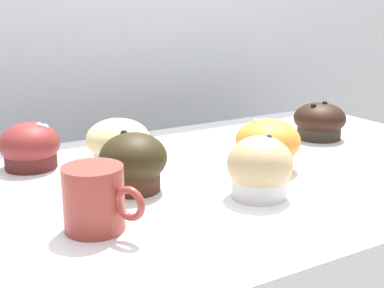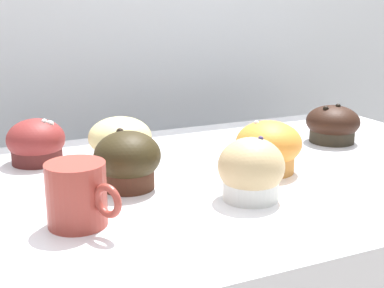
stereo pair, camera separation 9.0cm
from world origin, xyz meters
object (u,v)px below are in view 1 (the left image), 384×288
muffin_front_right (118,143)px  muffin_front_left (268,145)px  muffin_back_left (30,147)px  coffee_cup (95,197)px  muffin_back_right (134,163)px  muffin_back_center (260,169)px  muffin_front_center (319,121)px

muffin_front_right → muffin_front_left: bearing=-32.2°
muffin_back_left → coffee_cup: 0.30m
muffin_front_right → muffin_back_right: bearing=-101.6°
muffin_back_right → muffin_back_center: size_ratio=1.06×
muffin_back_right → muffin_back_center: (0.15, -0.12, -0.00)m
muffin_back_left → muffin_back_right: 0.22m
muffin_back_center → muffin_front_right: bearing=117.9°
muffin_back_right → muffin_front_right: muffin_back_right is taller
coffee_cup → muffin_back_left: bearing=91.0°
muffin_back_left → muffin_back_center: (0.25, -0.31, 0.01)m
muffin_front_center → muffin_front_left: 0.25m
muffin_front_center → coffee_cup: size_ratio=0.98×
muffin_back_left → muffin_front_right: muffin_front_right is taller
muffin_front_center → muffin_back_left: 0.58m
muffin_back_right → muffin_front_left: (0.24, -0.02, -0.00)m
muffin_back_left → muffin_back_right: muffin_back_right is taller
muffin_front_center → muffin_back_right: 0.47m
muffin_front_center → muffin_back_center: bearing=-146.8°
muffin_back_right → muffin_front_left: muffin_back_right is taller
muffin_front_center → muffin_front_right: size_ratio=0.98×
muffin_back_right → muffin_front_right: size_ratio=0.94×
muffin_back_right → muffin_back_center: 0.19m
muffin_front_center → muffin_front_left: bearing=-154.1°
muffin_back_center → coffee_cup: (-0.25, 0.01, 0.00)m
muffin_back_left → coffee_cup: bearing=-89.0°
muffin_back_left → muffin_back_center: muffin_back_center is taller
muffin_front_left → muffin_back_left: bearing=148.4°
muffin_front_center → muffin_back_right: muffin_back_right is taller
muffin_back_right → coffee_cup: size_ratio=0.94×
muffin_back_left → muffin_front_right: (0.13, -0.08, 0.01)m
muffin_front_center → muffin_back_right: size_ratio=1.04×
muffin_back_right → muffin_front_center: bearing=10.8°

